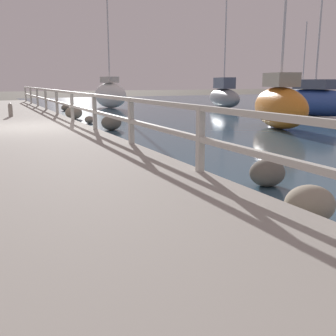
# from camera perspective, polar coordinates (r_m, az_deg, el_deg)

# --- Properties ---
(ground_plane) EXTENTS (120.00, 120.00, 0.00)m
(ground_plane) POSITION_cam_1_polar(r_m,az_deg,el_deg) (12.50, -20.70, 3.98)
(ground_plane) COLOR #4C473D
(dock_walkway) EXTENTS (4.00, 36.00, 0.35)m
(dock_walkway) POSITION_cam_1_polar(r_m,az_deg,el_deg) (12.48, -20.76, 4.77)
(dock_walkway) COLOR #9E998E
(dock_walkway) RESTS_ON ground
(railing) EXTENTS (0.10, 32.50, 0.99)m
(railing) POSITION_cam_1_polar(r_m,az_deg,el_deg) (12.70, -12.39, 9.25)
(railing) COLOR beige
(railing) RESTS_ON dock_walkway
(boulder_mid_strip) EXTENTS (0.39, 0.36, 0.30)m
(boulder_mid_strip) POSITION_cam_1_polar(r_m,az_deg,el_deg) (16.36, -11.32, 6.88)
(boulder_mid_strip) COLOR gray
(boulder_mid_strip) RESTS_ON ground
(boulder_near_dock) EXTENTS (0.76, 0.69, 0.57)m
(boulder_near_dock) POSITION_cam_1_polar(r_m,az_deg,el_deg) (18.33, -13.51, 7.79)
(boulder_near_dock) COLOR gray
(boulder_near_dock) RESTS_ON ground
(boulder_far_strip) EXTENTS (0.47, 0.43, 0.36)m
(boulder_far_strip) POSITION_cam_1_polar(r_m,az_deg,el_deg) (23.74, -14.67, 8.46)
(boulder_far_strip) COLOR slate
(boulder_far_strip) RESTS_ON ground
(boulder_upstream) EXTENTS (0.62, 0.56, 0.47)m
(boulder_upstream) POSITION_cam_1_polar(r_m,az_deg,el_deg) (5.02, 19.87, -4.98)
(boulder_upstream) COLOR gray
(boulder_upstream) RESTS_ON ground
(boulder_water_edge) EXTENTS (0.59, 0.53, 0.44)m
(boulder_water_edge) POSITION_cam_1_polar(r_m,az_deg,el_deg) (6.56, 14.20, -0.69)
(boulder_water_edge) COLOR #666056
(boulder_water_edge) RESTS_ON ground
(boulder_downstream) EXTENTS (0.71, 0.64, 0.53)m
(boulder_downstream) POSITION_cam_1_polar(r_m,az_deg,el_deg) (13.93, -8.22, 6.55)
(boulder_downstream) COLOR #666056
(boulder_downstream) RESTS_ON ground
(mooring_bollard) EXTENTS (0.16, 0.16, 0.51)m
(mooring_bollard) POSITION_cam_1_polar(r_m,az_deg,el_deg) (16.41, -21.90, 7.85)
(mooring_bollard) COLOR gray
(mooring_bollard) RESTS_ON dock_walkway
(sailboat_blue) EXTENTS (2.01, 6.00, 7.69)m
(sailboat_blue) POSITION_cam_1_polar(r_m,az_deg,el_deg) (20.79, 20.43, 9.12)
(sailboat_blue) COLOR #2D4C9E
(sailboat_blue) RESTS_ON water_surface
(sailboat_yellow) EXTENTS (3.41, 5.86, 5.95)m
(sailboat_yellow) POSITION_cam_1_polar(r_m,az_deg,el_deg) (32.13, 18.82, 9.89)
(sailboat_yellow) COLOR gold
(sailboat_yellow) RESTS_ON water_surface
(sailboat_gray) EXTENTS (2.59, 5.55, 6.78)m
(sailboat_gray) POSITION_cam_1_polar(r_m,az_deg,el_deg) (26.01, 8.09, 10.36)
(sailboat_gray) COLOR gray
(sailboat_gray) RESTS_ON water_surface
(sailboat_orange) EXTENTS (2.09, 3.83, 8.33)m
(sailboat_orange) POSITION_cam_1_polar(r_m,az_deg,el_deg) (14.80, 15.88, 8.85)
(sailboat_orange) COLOR orange
(sailboat_orange) RESTS_ON water_surface
(sailboat_white) EXTENTS (1.87, 3.52, 6.99)m
(sailboat_white) POSITION_cam_1_polar(r_m,az_deg,el_deg) (25.71, -8.42, 10.55)
(sailboat_white) COLOR white
(sailboat_white) RESTS_ON water_surface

